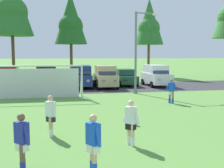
{
  "coord_description": "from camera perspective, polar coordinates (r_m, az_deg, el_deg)",
  "views": [
    {
      "loc": [
        -1.56,
        -4.07,
        3.25
      ],
      "look_at": [
        1.23,
        9.76,
        1.73
      ],
      "focal_mm": 44.38,
      "sensor_mm": 36.0,
      "label": 1
    }
  ],
  "objects": [
    {
      "name": "ground_plane",
      "position": [
        19.41,
        -6.64,
        -3.55
      ],
      "size": [
        400.0,
        400.0,
        0.0
      ],
      "primitive_type": "plane",
      "color": "#598C3D"
    },
    {
      "name": "parking_lot_strip",
      "position": [
        27.03,
        -8.01,
        -0.83
      ],
      "size": [
        52.0,
        8.4,
        0.01
      ],
      "primitive_type": "cube",
      "color": "#333335",
      "rests_on": "ground"
    },
    {
      "name": "soccer_ball",
      "position": [
        12.78,
        5.04,
        -8.12
      ],
      "size": [
        0.22,
        0.22,
        0.22
      ],
      "color": "white",
      "rests_on": "ground"
    },
    {
      "name": "soccer_goal",
      "position": [
        21.16,
        -16.3,
        0.57
      ],
      "size": [
        7.47,
        2.13,
        2.57
      ],
      "color": "white",
      "rests_on": "ground"
    },
    {
      "name": "player_striker_near",
      "position": [
        7.74,
        -3.89,
        -12.16
      ],
      "size": [
        0.41,
        0.71,
        1.64
      ],
      "color": "tan",
      "rests_on": "ground"
    },
    {
      "name": "player_midfield_center",
      "position": [
        18.8,
        12.13,
        -1.42
      ],
      "size": [
        0.67,
        0.45,
        1.64
      ],
      "color": "#936B4C",
      "rests_on": "ground"
    },
    {
      "name": "player_defender_far",
      "position": [
        8.22,
        -18.06,
        -11.35
      ],
      "size": [
        0.52,
        0.63,
        1.64
      ],
      "color": "brown",
      "rests_on": "ground"
    },
    {
      "name": "player_winger_left",
      "position": [
        9.98,
        3.9,
        -7.96
      ],
      "size": [
        0.55,
        0.61,
        1.64
      ],
      "color": "beige",
      "rests_on": "ground"
    },
    {
      "name": "player_winger_right",
      "position": [
        11.33,
        -12.52,
        -6.39
      ],
      "size": [
        0.47,
        0.67,
        1.64
      ],
      "color": "tan",
      "rests_on": "ground"
    },
    {
      "name": "parked_car_slot_left",
      "position": [
        27.86,
        -20.69,
        1.34
      ],
      "size": [
        2.25,
        4.66,
        2.16
      ],
      "color": "maroon",
      "rests_on": "ground"
    },
    {
      "name": "parked_car_slot_center_left",
      "position": [
        27.56,
        -13.46,
        1.52
      ],
      "size": [
        2.36,
        4.71,
        2.16
      ],
      "color": "black",
      "rests_on": "ground"
    },
    {
      "name": "parked_car_slot_center",
      "position": [
        27.29,
        -6.29,
        1.6
      ],
      "size": [
        2.36,
        4.71,
        2.16
      ],
      "color": "navy",
      "rests_on": "ground"
    },
    {
      "name": "parked_car_slot_center_right",
      "position": [
        27.02,
        -1.4,
        1.59
      ],
      "size": [
        2.25,
        4.66,
        2.16
      ],
      "color": "tan",
      "rests_on": "ground"
    },
    {
      "name": "parked_car_slot_right",
      "position": [
        28.92,
        2.67,
        1.42
      ],
      "size": [
        2.06,
        4.21,
        1.72
      ],
      "color": "#194C2D",
      "rests_on": "ground"
    },
    {
      "name": "parked_car_slot_far_right",
      "position": [
        28.81,
        9.04,
        1.8
      ],
      "size": [
        2.16,
        4.61,
        2.16
      ],
      "color": "silver",
      "rests_on": "ground"
    },
    {
      "name": "tree_mid_left",
      "position": [
        34.9,
        -20.03,
        15.14
      ],
      "size": [
        4.87,
        4.87,
        12.98
      ],
      "color": "brown",
      "rests_on": "ground"
    },
    {
      "name": "tree_center_back",
      "position": [
        36.02,
        -8.5,
        12.84
      ],
      "size": [
        4.09,
        4.09,
        10.91
      ],
      "color": "brown",
      "rests_on": "ground"
    },
    {
      "name": "tree_mid_right",
      "position": [
        41.11,
        7.64,
        12.3
      ],
      "size": [
        4.2,
        4.2,
        11.2
      ],
      "color": "brown",
      "rests_on": "ground"
    },
    {
      "name": "street_lamp",
      "position": [
        23.07,
        5.37,
        6.69
      ],
      "size": [
        2.0,
        0.32,
        6.7
      ],
      "color": "slate",
      "rests_on": "ground"
    }
  ]
}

